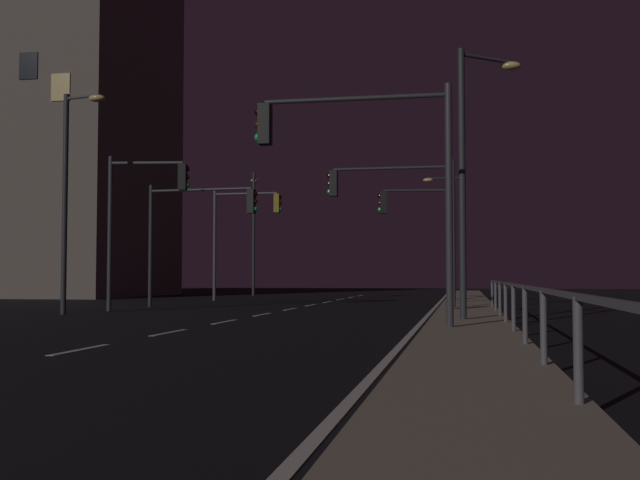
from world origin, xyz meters
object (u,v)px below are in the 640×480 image
object	(u,v)px
traffic_light_overhead_east	(396,203)
street_lamp_corner	(456,222)
traffic_light_near_right	(362,156)
traffic_light_far_center	(143,203)
street_lamp_far_end	(472,156)
street_lamp_across_street	(254,222)
street_lamp_median	(71,182)
traffic_light_near_left	(198,219)
building_distant	(23,58)
traffic_light_mid_left	(242,222)
traffic_light_far_left	(420,220)

from	to	relation	value
traffic_light_overhead_east	street_lamp_corner	xyz separation A→B (m)	(1.98, 15.26, 0.32)
traffic_light_near_right	traffic_light_overhead_east	xyz separation A→B (m)	(-0.15, 10.71, -0.06)
traffic_light_far_center	street_lamp_far_end	size ratio (longest dim) A/B	0.78
traffic_light_near_right	street_lamp_across_street	xyz separation A→B (m)	(-10.95, 29.77, 0.69)
traffic_light_far_center	traffic_light_near_right	bearing A→B (deg)	-43.13
traffic_light_overhead_east	street_lamp_median	distance (m)	11.42
traffic_light_overhead_east	street_lamp_far_end	bearing A→B (deg)	-70.33
traffic_light_near_left	street_lamp_far_end	size ratio (longest dim) A/B	0.70
traffic_light_near_left	street_lamp_corner	size ratio (longest dim) A/B	0.74
street_lamp_corner	street_lamp_median	bearing A→B (deg)	-121.52
traffic_light_near_left	traffic_light_near_right	xyz separation A→B (m)	(8.23, -11.90, 0.45)
traffic_light_near_right	traffic_light_far_center	bearing A→B (deg)	136.87
traffic_light_near_left	street_lamp_median	world-z (taller)	street_lamp_median
building_distant	street_lamp_corner	bearing A→B (deg)	-1.53
street_lamp_far_end	building_distant	distance (m)	38.05
traffic_light_near_left	traffic_light_far_center	bearing A→B (deg)	-104.71
traffic_light_mid_left	street_lamp_median	xyz separation A→B (m)	(-1.62, -14.37, 0.36)
street_lamp_across_street	street_lamp_median	bearing A→B (deg)	-88.89
street_lamp_across_street	building_distant	world-z (taller)	building_distant
traffic_light_far_left	traffic_light_far_center	size ratio (longest dim) A/B	0.91
traffic_light_far_left	traffic_light_near_left	xyz separation A→B (m)	(-8.65, -4.03, -0.14)
traffic_light_near_left	traffic_light_near_right	distance (m)	14.48
traffic_light_far_left	street_lamp_corner	distance (m)	10.14
street_lamp_across_street	street_lamp_far_end	size ratio (longest dim) A/B	1.10
street_lamp_median	street_lamp_across_street	distance (m)	23.90
traffic_light_mid_left	building_distant	world-z (taller)	building_distant
traffic_light_near_left	street_lamp_across_street	size ratio (longest dim) A/B	0.64
traffic_light_overhead_east	building_distant	xyz separation A→B (m)	(-25.34, 15.99, 11.33)
traffic_light_far_center	street_lamp_corner	xyz separation A→B (m)	(10.94, 17.43, 0.38)
street_lamp_across_street	street_lamp_far_end	world-z (taller)	street_lamp_across_street
traffic_light_near_left	traffic_light_mid_left	distance (m)	8.39
traffic_light_near_left	traffic_light_overhead_east	xyz separation A→B (m)	(8.08, -1.20, 0.39)
street_lamp_median	street_lamp_far_end	size ratio (longest dim) A/B	1.02
traffic_light_near_right	street_lamp_far_end	distance (m)	4.17
street_lamp_corner	street_lamp_median	xyz separation A→B (m)	(-12.32, -20.08, 0.10)
traffic_light_overhead_east	street_lamp_far_end	xyz separation A→B (m)	(2.65, -7.40, 0.50)
traffic_light_mid_left	traffic_light_overhead_east	bearing A→B (deg)	-47.59
street_lamp_across_street	building_distant	size ratio (longest dim) A/B	0.26
traffic_light_far_left	street_lamp_median	world-z (taller)	street_lamp_median
traffic_light_far_center	street_lamp_corner	bearing A→B (deg)	57.87
traffic_light_near_left	traffic_light_far_left	bearing A→B (deg)	25.00
street_lamp_far_end	traffic_light_overhead_east	bearing A→B (deg)	109.67
street_lamp_corner	traffic_light_overhead_east	bearing A→B (deg)	-97.39
traffic_light_mid_left	street_lamp_corner	distance (m)	12.13
traffic_light_far_center	street_lamp_far_end	distance (m)	12.75
traffic_light_mid_left	street_lamp_far_end	xyz separation A→B (m)	(11.37, -16.95, 0.44)
traffic_light_far_left	street_lamp_corner	xyz separation A→B (m)	(1.41, 10.03, 0.56)
traffic_light_far_center	building_distant	bearing A→B (deg)	132.04
traffic_light_far_left	traffic_light_near_left	distance (m)	9.54
traffic_light_overhead_east	building_distant	size ratio (longest dim) A/B	0.18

